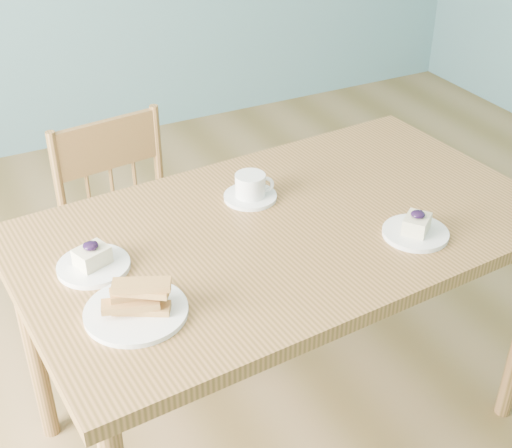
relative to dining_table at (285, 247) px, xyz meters
name	(u,v)px	position (x,y,z in m)	size (l,w,h in m)	color
room	(326,28)	(0.04, -0.09, 0.64)	(5.01, 5.01, 2.71)	olive
dining_table	(285,247)	(0.00, 0.00, 0.00)	(1.52, 0.94, 0.78)	#9B673A
dining_chair	(134,247)	(-0.28, 0.56, -0.25)	(0.45, 0.43, 0.88)	#9B673A
cheesecake_plate_near	(416,229)	(0.28, -0.21, 0.10)	(0.18, 0.18, 0.07)	white
cheesecake_plate_far	(93,262)	(-0.53, 0.04, 0.10)	(0.18, 0.18, 0.08)	white
coffee_cup	(251,188)	(-0.02, 0.17, 0.11)	(0.16, 0.16, 0.08)	white
biscotti_plate	(135,304)	(-0.49, -0.18, 0.11)	(0.24, 0.24, 0.10)	white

